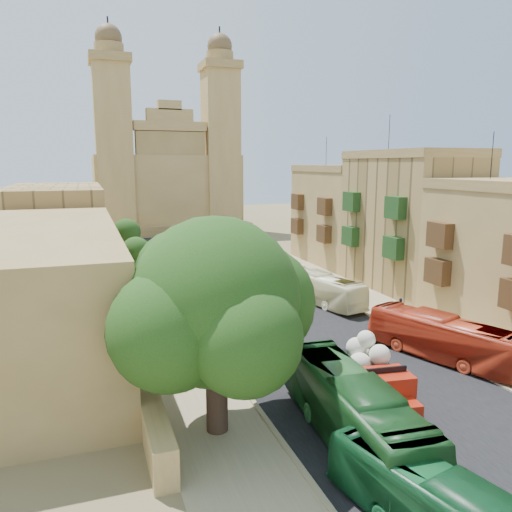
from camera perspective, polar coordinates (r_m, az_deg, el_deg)
ground at (r=25.93m, az=20.14°, el=-18.93°), size 260.00×260.00×0.00m
road_surface at (r=51.05m, az=-1.46°, el=-3.64°), size 14.00×140.00×0.01m
sidewalk_east at (r=54.57m, az=8.11°, el=-2.81°), size 5.00×140.00×0.01m
sidewalk_west at (r=49.13m, az=-12.12°, el=-4.44°), size 5.00×140.00×0.01m
kerb_east at (r=53.49m, az=5.72°, el=-2.97°), size 0.25×140.00×0.12m
kerb_west at (r=49.45m, az=-9.24°, el=-4.17°), size 0.25×140.00×0.12m
townhouse_c at (r=52.56m, az=17.10°, el=3.96°), size 9.00×14.00×17.40m
townhouse_d at (r=64.41m, az=9.74°, el=4.72°), size 9.00×14.00×15.90m
west_wall at (r=39.05m, az=-14.76°, el=-7.09°), size 1.00×40.00×1.80m
west_building_low at (r=36.32m, az=-23.45°, el=-3.55°), size 10.00×28.00×8.40m
west_building_mid at (r=61.76m, az=-21.76°, el=2.80°), size 10.00×22.00×10.00m
church at (r=97.03m, az=-10.26°, el=8.59°), size 28.00×22.50×36.30m
ficus_tree at (r=22.83m, az=-4.43°, el=-5.85°), size 10.24×9.42×10.24m
street_tree_a at (r=30.97m, az=-9.18°, el=-6.59°), size 3.34×3.34×5.14m
street_tree_b at (r=42.53m, az=-11.96°, el=-2.33°), size 3.11×3.11×4.77m
street_tree_c at (r=54.23m, az=-13.55°, el=0.45°), size 3.19×3.19×4.90m
street_tree_d at (r=65.98m, az=-14.59°, el=2.57°), size 3.65×3.65×5.61m
red_truck at (r=27.17m, az=13.21°, el=-13.22°), size 3.26×6.72×3.79m
olive_pickup at (r=48.16m, az=7.99°, el=-3.59°), size 2.05×4.21×1.70m
bus_green_north at (r=23.83m, az=10.96°, el=-16.87°), size 3.43×11.54×3.17m
bus_red_east at (r=34.60m, az=20.72°, el=-8.78°), size 5.87×10.59×2.89m
bus_cream_east at (r=45.38m, az=7.47°, el=-3.72°), size 4.37×10.28×2.79m
car_blue_a at (r=33.46m, az=4.28°, el=-10.40°), size 2.24×3.45×1.09m
car_white_a at (r=48.40m, az=-1.13°, el=-3.66°), size 1.75×3.95×1.26m
car_cream at (r=45.66m, az=4.25°, el=-4.64°), size 2.22×4.24×1.14m
car_dkblue at (r=67.06m, az=-8.71°, el=0.13°), size 2.77×4.01×1.08m
car_white_b at (r=59.02m, az=-2.62°, el=-1.12°), size 2.74×3.75×1.19m
car_blue_b at (r=73.89m, az=-9.81°, el=1.18°), size 3.11×4.49×1.40m
pedestrian_a at (r=38.61m, az=19.64°, el=-7.53°), size 0.71×0.50×1.85m
pedestrian_c at (r=42.47m, az=16.15°, el=-5.76°), size 0.58×1.08×1.76m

